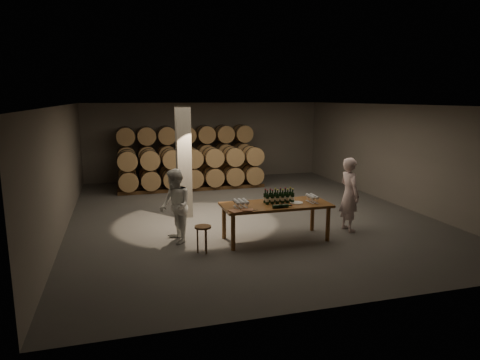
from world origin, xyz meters
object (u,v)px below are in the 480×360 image
object	(u,v)px
tasting_table	(276,208)
person_woman	(175,206)
person_man	(349,195)
bottle_cluster	(279,198)
plate	(297,203)
notebook_near	(247,210)
stool	(203,231)

from	to	relation	value
tasting_table	person_woman	world-z (taller)	person_woman
person_man	person_woman	distance (m)	4.45
bottle_cluster	person_man	size ratio (longest dim) A/B	0.38
plate	notebook_near	xyz separation A→B (m)	(-1.36, -0.37, 0.01)
stool	person_woman	bearing A→B (deg)	119.25
notebook_near	person_man	world-z (taller)	person_man
person_man	bottle_cluster	bearing A→B (deg)	89.91
plate	person_man	xyz separation A→B (m)	(1.57, 0.24, 0.05)
tasting_table	person_woman	xyz separation A→B (m)	(-2.35, 0.48, 0.09)
stool	person_man	size ratio (longest dim) A/B	0.32
plate	person_man	size ratio (longest dim) A/B	0.16
plate	person_woman	bearing A→B (deg)	169.36
tasting_table	person_man	xyz separation A→B (m)	(2.08, 0.18, 0.16)
tasting_table	person_woman	distance (m)	2.40
person_man	stool	bearing A→B (deg)	95.30
notebook_near	person_man	size ratio (longest dim) A/B	0.14
bottle_cluster	stool	xyz separation A→B (m)	(-1.97, -0.47, -0.52)
notebook_near	stool	xyz separation A→B (m)	(-1.01, 0.03, -0.41)
notebook_near	person_woman	bearing A→B (deg)	168.79
bottle_cluster	notebook_near	world-z (taller)	bottle_cluster
notebook_near	plate	bearing A→B (deg)	35.06
plate	notebook_near	world-z (taller)	notebook_near
bottle_cluster	person_man	xyz separation A→B (m)	(1.97, 0.10, -0.07)
person_woman	notebook_near	bearing A→B (deg)	49.01
plate	stool	size ratio (longest dim) A/B	0.50
notebook_near	stool	bearing A→B (deg)	-161.87
tasting_table	stool	xyz separation A→B (m)	(-1.86, -0.40, -0.29)
tasting_table	notebook_near	bearing A→B (deg)	-153.25
tasting_table	notebook_near	world-z (taller)	notebook_near
bottle_cluster	stool	bearing A→B (deg)	-166.45
tasting_table	bottle_cluster	size ratio (longest dim) A/B	3.52
notebook_near	stool	size ratio (longest dim) A/B	0.43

